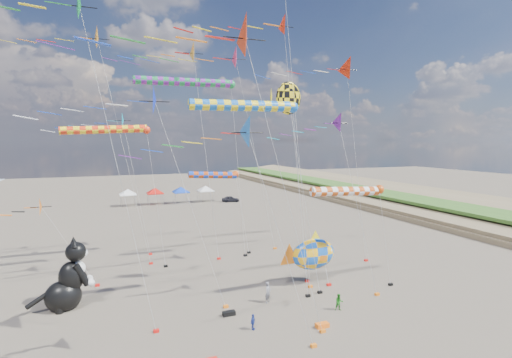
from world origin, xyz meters
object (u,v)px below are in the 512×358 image
at_px(person_adult, 268,292).
at_px(fish_inflatable, 313,254).
at_px(child_green, 339,302).
at_px(child_blue, 253,322).
at_px(cat_inflatable, 67,274).
at_px(parked_car, 231,199).

bearing_deg(person_adult, fish_inflatable, -13.77).
relative_size(child_green, child_blue, 1.16).
bearing_deg(child_green, cat_inflatable, 176.68).
xyz_separation_m(child_green, parked_car, (8.66, 52.05, -0.02)).
bearing_deg(person_adult, parked_car, 37.77).
bearing_deg(parked_car, person_adult, 177.70).
bearing_deg(child_green, person_adult, 161.97).
xyz_separation_m(cat_inflatable, child_green, (18.52, -7.73, -2.03)).
relative_size(cat_inflatable, person_adult, 3.25).
height_order(person_adult, child_blue, person_adult).
bearing_deg(fish_inflatable, child_green, -99.68).
relative_size(cat_inflatable, child_blue, 4.99).
bearing_deg(parked_car, child_green, -176.89).
bearing_deg(child_blue, cat_inflatable, 98.81).
height_order(person_adult, parked_car, person_adult).
xyz_separation_m(fish_inflatable, child_blue, (-7.91, -5.99, -2.11)).
relative_size(cat_inflatable, parked_car, 1.50).
bearing_deg(cat_inflatable, fish_inflatable, -13.27).
bearing_deg(person_adult, cat_inflatable, 125.24).
distance_m(fish_inflatable, child_green, 5.98).
bearing_deg(cat_inflatable, person_adult, -24.29).
relative_size(fish_inflatable, child_green, 4.37).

